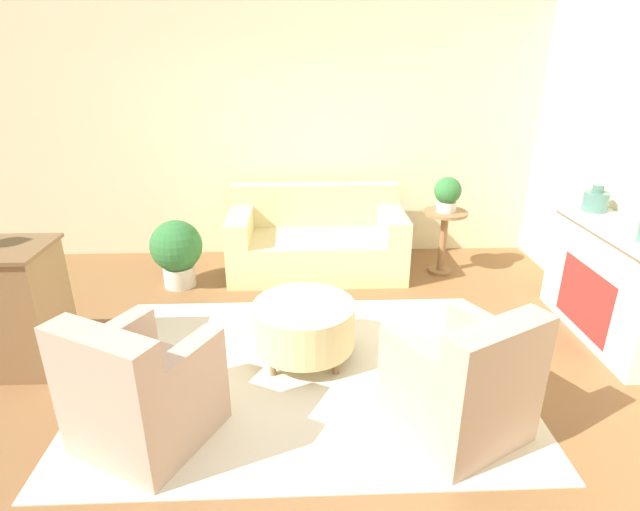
% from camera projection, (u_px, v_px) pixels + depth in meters
% --- Properties ---
extents(ground_plane, '(16.00, 16.00, 0.00)m').
position_uv_depth(ground_plane, '(303.00, 373.00, 3.84)').
color(ground_plane, brown).
extents(wall_back, '(9.11, 0.12, 2.80)m').
position_uv_depth(wall_back, '(300.00, 136.00, 5.73)').
color(wall_back, beige).
rests_on(wall_back, ground_plane).
extents(rug, '(3.19, 2.33, 0.01)m').
position_uv_depth(rug, '(303.00, 372.00, 3.84)').
color(rug, beige).
rests_on(rug, ground_plane).
extents(couch, '(1.89, 0.95, 0.91)m').
position_uv_depth(couch, '(317.00, 242.00, 5.55)').
color(couch, beige).
rests_on(couch, ground_plane).
extents(armchair_left, '(0.98, 0.98, 0.89)m').
position_uv_depth(armchair_left, '(140.00, 393.00, 3.05)').
color(armchair_left, tan).
rests_on(armchair_left, rug).
extents(armchair_right, '(0.98, 0.98, 0.89)m').
position_uv_depth(armchair_right, '(463.00, 385.00, 3.12)').
color(armchair_right, tan).
rests_on(armchair_right, rug).
extents(ottoman_table, '(0.80, 0.80, 0.47)m').
position_uv_depth(ottoman_table, '(304.00, 324.00, 3.93)').
color(ottoman_table, beige).
rests_on(ottoman_table, rug).
extents(side_table, '(0.47, 0.47, 0.71)m').
position_uv_depth(side_table, '(444.00, 232.00, 5.44)').
color(side_table, olive).
rests_on(side_table, ground_plane).
extents(fireplace, '(0.44, 1.51, 1.01)m').
position_uv_depth(fireplace, '(609.00, 280.00, 4.16)').
color(fireplace, silver).
rests_on(fireplace, ground_plane).
extents(vase_mantel_near, '(0.21, 0.21, 0.23)m').
position_uv_depth(vase_mantel_near, '(596.00, 201.00, 4.30)').
color(vase_mantel_near, '#477066').
rests_on(vase_mantel_near, fireplace).
extents(potted_plant_on_side_table, '(0.28, 0.28, 0.37)m').
position_uv_depth(potted_plant_on_side_table, '(448.00, 193.00, 5.27)').
color(potted_plant_on_side_table, beige).
rests_on(potted_plant_on_side_table, side_table).
extents(potted_plant_floor, '(0.53, 0.53, 0.71)m').
position_uv_depth(potted_plant_floor, '(177.00, 250.00, 5.14)').
color(potted_plant_floor, beige).
rests_on(potted_plant_floor, ground_plane).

